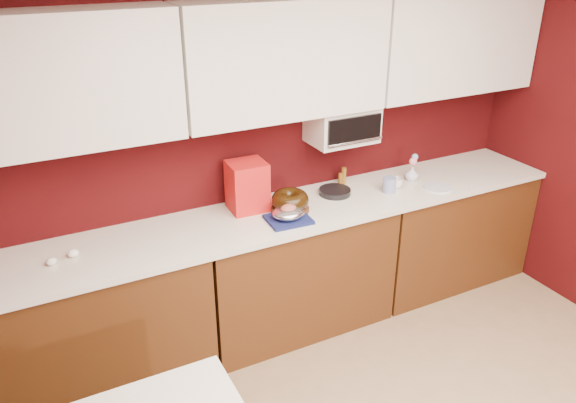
# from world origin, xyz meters

# --- Properties ---
(wall_back) EXTENTS (4.00, 0.02, 2.50)m
(wall_back) POSITION_xyz_m (0.00, 2.25, 1.25)
(wall_back) COLOR #3C0809
(wall_back) RESTS_ON floor
(base_cabinet_left) EXTENTS (1.31, 0.58, 0.86)m
(base_cabinet_left) POSITION_xyz_m (-1.33, 1.94, 0.43)
(base_cabinet_left) COLOR #4C280F
(base_cabinet_left) RESTS_ON floor
(base_cabinet_center) EXTENTS (1.31, 0.58, 0.86)m
(base_cabinet_center) POSITION_xyz_m (0.00, 1.94, 0.43)
(base_cabinet_center) COLOR #4C280F
(base_cabinet_center) RESTS_ON floor
(base_cabinet_right) EXTENTS (1.31, 0.58, 0.86)m
(base_cabinet_right) POSITION_xyz_m (1.33, 1.94, 0.43)
(base_cabinet_right) COLOR #4C280F
(base_cabinet_right) RESTS_ON floor
(countertop) EXTENTS (4.00, 0.62, 0.04)m
(countertop) POSITION_xyz_m (0.00, 1.94, 0.88)
(countertop) COLOR silver
(countertop) RESTS_ON base_cabinet_center
(upper_cabinet_left) EXTENTS (1.31, 0.33, 0.70)m
(upper_cabinet_left) POSITION_xyz_m (-1.33, 2.08, 1.85)
(upper_cabinet_left) COLOR white
(upper_cabinet_left) RESTS_ON wall_back
(upper_cabinet_center) EXTENTS (1.31, 0.33, 0.70)m
(upper_cabinet_center) POSITION_xyz_m (0.00, 2.08, 1.85)
(upper_cabinet_center) COLOR white
(upper_cabinet_center) RESTS_ON wall_back
(upper_cabinet_right) EXTENTS (1.31, 0.33, 0.70)m
(upper_cabinet_right) POSITION_xyz_m (1.33, 2.08, 1.85)
(upper_cabinet_right) COLOR white
(upper_cabinet_right) RESTS_ON wall_back
(toaster_oven) EXTENTS (0.45, 0.30, 0.25)m
(toaster_oven) POSITION_xyz_m (0.45, 2.10, 1.38)
(toaster_oven) COLOR white
(toaster_oven) RESTS_ON upper_cabinet_center
(toaster_oven_door) EXTENTS (0.40, 0.02, 0.18)m
(toaster_oven_door) POSITION_xyz_m (0.45, 1.94, 1.38)
(toaster_oven_door) COLOR black
(toaster_oven_door) RESTS_ON toaster_oven
(toaster_oven_handle) EXTENTS (0.42, 0.02, 0.02)m
(toaster_oven_handle) POSITION_xyz_m (0.45, 1.93, 1.30)
(toaster_oven_handle) COLOR silver
(toaster_oven_handle) RESTS_ON toaster_oven
(cake_base) EXTENTS (0.30, 0.30, 0.02)m
(cake_base) POSITION_xyz_m (-0.03, 1.93, 0.91)
(cake_base) COLOR brown
(cake_base) RESTS_ON countertop
(bundt_cake) EXTENTS (0.27, 0.27, 0.10)m
(bundt_cake) POSITION_xyz_m (-0.03, 1.93, 0.98)
(bundt_cake) COLOR black
(bundt_cake) RESTS_ON cake_base
(navy_towel) EXTENTS (0.28, 0.24, 0.02)m
(navy_towel) POSITION_xyz_m (-0.11, 1.81, 0.91)
(navy_towel) COLOR navy
(navy_towel) RESTS_ON countertop
(foil_ham_nest) EXTENTS (0.26, 0.25, 0.08)m
(foil_ham_nest) POSITION_xyz_m (-0.11, 1.81, 0.96)
(foil_ham_nest) COLOR silver
(foil_ham_nest) RESTS_ON navy_towel
(roasted_ham) EXTENTS (0.11, 0.09, 0.07)m
(roasted_ham) POSITION_xyz_m (-0.11, 1.81, 0.98)
(roasted_ham) COLOR #B76153
(roasted_ham) RESTS_ON foil_ham_nest
(pandoro_box) EXTENTS (0.25, 0.23, 0.33)m
(pandoro_box) POSITION_xyz_m (-0.27, 2.09, 1.06)
(pandoro_box) COLOR #AE0B21
(pandoro_box) RESTS_ON countertop
(dark_pan) EXTENTS (0.29, 0.29, 0.04)m
(dark_pan) POSITION_xyz_m (0.37, 2.03, 0.92)
(dark_pan) COLOR black
(dark_pan) RESTS_ON countertop
(coffee_mug) EXTENTS (0.10, 0.10, 0.09)m
(coffee_mug) POSITION_xyz_m (0.81, 1.92, 0.94)
(coffee_mug) COLOR white
(coffee_mug) RESTS_ON countertop
(blue_jar) EXTENTS (0.11, 0.11, 0.11)m
(blue_jar) POSITION_xyz_m (0.72, 1.89, 0.95)
(blue_jar) COLOR navy
(blue_jar) RESTS_ON countertop
(flower_vase) EXTENTS (0.09, 0.09, 0.12)m
(flower_vase) POSITION_xyz_m (1.00, 1.98, 0.96)
(flower_vase) COLOR silver
(flower_vase) RESTS_ON countertop
(flower_pink) EXTENTS (0.06, 0.06, 0.06)m
(flower_pink) POSITION_xyz_m (1.00, 1.98, 1.05)
(flower_pink) COLOR pink
(flower_pink) RESTS_ON flower_vase
(flower_blue) EXTENTS (0.05, 0.05, 0.05)m
(flower_blue) POSITION_xyz_m (1.03, 2.00, 1.07)
(flower_blue) COLOR #7EA7C9
(flower_blue) RESTS_ON flower_vase
(china_plate) EXTENTS (0.26, 0.26, 0.01)m
(china_plate) POSITION_xyz_m (1.08, 1.78, 0.91)
(china_plate) COLOR silver
(china_plate) RESTS_ON countertop
(amber_bottle) EXTENTS (0.03, 0.03, 0.09)m
(amber_bottle) POSITION_xyz_m (0.48, 2.15, 0.94)
(amber_bottle) COLOR brown
(amber_bottle) RESTS_ON countertop
(egg_left) EXTENTS (0.06, 0.05, 0.04)m
(egg_left) POSITION_xyz_m (-1.49, 1.93, 0.92)
(egg_left) COLOR white
(egg_left) RESTS_ON countertop
(egg_right) EXTENTS (0.06, 0.05, 0.05)m
(egg_right) POSITION_xyz_m (-1.38, 1.96, 0.92)
(egg_right) COLOR white
(egg_right) RESTS_ON countertop
(amber_bottle_tall) EXTENTS (0.04, 0.04, 0.12)m
(amber_bottle_tall) POSITION_xyz_m (0.52, 2.16, 0.96)
(amber_bottle_tall) COLOR brown
(amber_bottle_tall) RESTS_ON countertop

